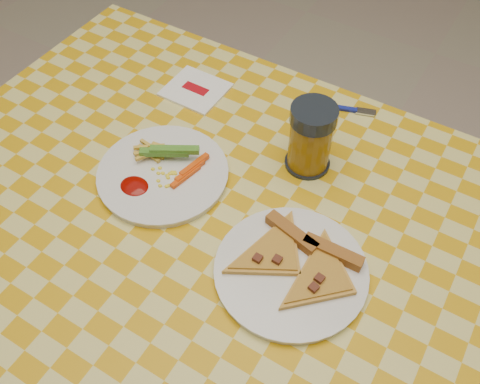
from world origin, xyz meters
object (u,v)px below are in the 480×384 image
Objects in this scene: table at (236,251)px; plate_right at (291,272)px; plate_left at (163,175)px; drink_glass at (311,138)px.

plate_right is (0.12, -0.03, 0.08)m from table.
drink_glass is at bearing 37.86° from plate_left.
drink_glass reaches higher than table.
drink_glass is (0.22, 0.17, 0.06)m from plate_left.
table is 0.20m from plate_left.
drink_glass is (-0.09, 0.23, 0.06)m from plate_right.
plate_left is at bearing -142.14° from drink_glass.
plate_left and plate_right have the same top height.
plate_left is 1.72× the size of drink_glass.
plate_right is at bearing -11.73° from plate_left.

